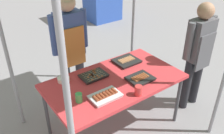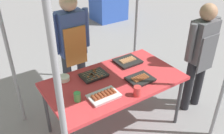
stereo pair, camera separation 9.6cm
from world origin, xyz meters
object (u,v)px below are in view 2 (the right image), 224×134
Objects in this scene: tray_meat_skewers at (94,75)px; condiment_bowl at (64,78)px; tray_pork_links at (140,79)px; vendor_woman at (72,44)px; customer_nearby at (201,51)px; tray_grilled_sausages at (104,96)px; drink_cup_by_wok at (77,97)px; tray_spring_rolls at (128,61)px; drink_cup_near_edge at (137,91)px; stall_table at (114,83)px.

condiment_bowl is at bearing 158.68° from tray_meat_skewers.
tray_pork_links is 1.03m from vendor_woman.
vendor_woman reaches higher than customer_nearby.
tray_grilled_sausages is at bearing -105.50° from tray_meat_skewers.
tray_grilled_sausages is 0.58m from condiment_bowl.
vendor_woman is (0.37, 0.86, 0.17)m from drink_cup_by_wok.
customer_nearby is at bearing -4.91° from drink_cup_by_wok.
tray_spring_rolls and condiment_bowl have the same top height.
customer_nearby reaches higher than drink_cup_near_edge.
tray_pork_links is 0.89m from condiment_bowl.
tray_spring_rolls is at bearing 21.39° from drink_cup_by_wok.
drink_cup_near_edge reaches higher than tray_pork_links.
tray_meat_skewers is 1.43m from customer_nearby.
tray_spring_rolls is at bearing 137.30° from vendor_woman.
tray_meat_skewers is 0.99× the size of tray_spring_rolls.
tray_meat_skewers is at bearing 39.71° from drink_cup_by_wok.
tray_spring_rolls is 0.72m from drink_cup_near_edge.
stall_table is 11.32× the size of condiment_bowl.
vendor_woman is at bearing 52.14° from condiment_bowl.
vendor_woman reaches higher than stall_table.
stall_table is 0.27m from tray_meat_skewers.
tray_spring_rolls is 0.77m from vendor_woman.
drink_cup_by_wok is 1.73m from customer_nearby.
tray_grilled_sausages is 0.81m from tray_spring_rolls.
drink_cup_near_edge is at bearing -28.03° from tray_grilled_sausages.
drink_cup_near_edge reaches higher than tray_meat_skewers.
drink_cup_near_edge is (0.03, -0.38, 0.11)m from stall_table.
drink_cup_near_edge reaches higher than tray_spring_rolls.
drink_cup_near_edge is at bearing -70.98° from tray_meat_skewers.
tray_pork_links is 3.03× the size of drink_cup_by_wok.
drink_cup_by_wok is at bearing -140.29° from tray_meat_skewers.
tray_grilled_sausages is at bearing 151.97° from drink_cup_near_edge.
stall_table is at bearing 37.60° from tray_grilled_sausages.
tray_pork_links is 2.70× the size of drink_cup_near_edge.
vendor_woman reaches higher than tray_pork_links.
condiment_bowl is at bearing 145.80° from tray_pork_links.
tray_meat_skewers is 3.20× the size of drink_cup_by_wok.
customer_nearby is at bearing 143.17° from vendor_woman.
vendor_woman is (-0.55, 0.50, 0.20)m from tray_spring_rolls.
customer_nearby is at bearing -12.35° from stall_table.
stall_table is 5.03× the size of tray_spring_rolls.
tray_spring_rolls reaches higher than tray_meat_skewers.
stall_table is at bearing -146.92° from tray_spring_rolls.
drink_cup_by_wok is 0.06× the size of vendor_woman.
drink_cup_by_wok is (-0.04, -0.44, 0.02)m from condiment_bowl.
tray_grilled_sausages is at bearing -175.87° from tray_pork_links.
condiment_bowl is 1.44× the size of drink_cup_by_wok.
vendor_woman is at bearing 89.94° from tray_meat_skewers.
vendor_woman reaches higher than tray_spring_rolls.
drink_cup_near_edge is at bearing -25.55° from drink_cup_by_wok.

